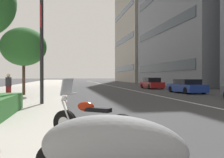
{
  "coord_description": "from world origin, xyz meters",
  "views": [
    {
      "loc": [
        -3.43,
        7.2,
        1.54
      ],
      "look_at": [
        17.38,
        3.51,
        1.33
      ],
      "focal_mm": 41.12,
      "sensor_mm": 36.0,
      "label": 1
    }
  ],
  "objects_px": {
    "motorcycle_far_end_row": "(110,149)",
    "street_lamp_with_banners": "(49,6)",
    "car_following_behind": "(187,87)",
    "car_mid_block_traffic": "(152,84)",
    "pedestrian_on_plaza": "(8,87)",
    "motorcycle_mid_row": "(90,121)",
    "street_tree_far_plaza": "(24,47)"
  },
  "relations": [
    {
      "from": "motorcycle_far_end_row",
      "to": "car_following_behind",
      "type": "bearing_deg",
      "value": -94.73
    },
    {
      "from": "car_mid_block_traffic",
      "to": "street_lamp_with_banners",
      "type": "bearing_deg",
      "value": 146.57
    },
    {
      "from": "motorcycle_mid_row",
      "to": "street_tree_far_plaza",
      "type": "distance_m",
      "value": 14.84
    },
    {
      "from": "motorcycle_far_end_row",
      "to": "pedestrian_on_plaza",
      "type": "relative_size",
      "value": 1.41
    },
    {
      "from": "motorcycle_far_end_row",
      "to": "street_tree_far_plaza",
      "type": "relative_size",
      "value": 0.43
    },
    {
      "from": "car_mid_block_traffic",
      "to": "street_lamp_with_banners",
      "type": "height_order",
      "value": "street_lamp_with_banners"
    },
    {
      "from": "street_lamp_with_banners",
      "to": "motorcycle_mid_row",
      "type": "bearing_deg",
      "value": -168.42
    },
    {
      "from": "motorcycle_mid_row",
      "to": "pedestrian_on_plaza",
      "type": "relative_size",
      "value": 1.22
    },
    {
      "from": "car_following_behind",
      "to": "pedestrian_on_plaza",
      "type": "bearing_deg",
      "value": 109.75
    },
    {
      "from": "motorcycle_far_end_row",
      "to": "street_lamp_with_banners",
      "type": "height_order",
      "value": "street_lamp_with_banners"
    },
    {
      "from": "car_mid_block_traffic",
      "to": "street_tree_far_plaza",
      "type": "relative_size",
      "value": 0.89
    },
    {
      "from": "street_tree_far_plaza",
      "to": "motorcycle_far_end_row",
      "type": "bearing_deg",
      "value": -167.38
    },
    {
      "from": "car_mid_block_traffic",
      "to": "street_lamp_with_banners",
      "type": "distance_m",
      "value": 21.6
    },
    {
      "from": "car_following_behind",
      "to": "street_tree_far_plaza",
      "type": "relative_size",
      "value": 0.9
    },
    {
      "from": "car_mid_block_traffic",
      "to": "street_tree_far_plaza",
      "type": "height_order",
      "value": "street_tree_far_plaza"
    },
    {
      "from": "motorcycle_far_end_row",
      "to": "street_lamp_with_banners",
      "type": "distance_m",
      "value": 11.12
    },
    {
      "from": "street_lamp_with_banners",
      "to": "pedestrian_on_plaza",
      "type": "relative_size",
      "value": 5.39
    },
    {
      "from": "street_lamp_with_banners",
      "to": "street_tree_far_plaza",
      "type": "height_order",
      "value": "street_lamp_with_banners"
    },
    {
      "from": "motorcycle_far_end_row",
      "to": "car_following_behind",
      "type": "xyz_separation_m",
      "value": [
        18.77,
        -10.4,
        0.05
      ]
    },
    {
      "from": "car_mid_block_traffic",
      "to": "pedestrian_on_plaza",
      "type": "xyz_separation_m",
      "value": [
        -14.83,
        14.11,
        0.28
      ]
    },
    {
      "from": "pedestrian_on_plaza",
      "to": "car_mid_block_traffic",
      "type": "bearing_deg",
      "value": 21.14
    },
    {
      "from": "street_tree_far_plaza",
      "to": "pedestrian_on_plaza",
      "type": "distance_m",
      "value": 4.87
    },
    {
      "from": "pedestrian_on_plaza",
      "to": "car_following_behind",
      "type": "bearing_deg",
      "value": -3.06
    },
    {
      "from": "motorcycle_far_end_row",
      "to": "car_mid_block_traffic",
      "type": "distance_m",
      "value": 29.49
    },
    {
      "from": "motorcycle_far_end_row",
      "to": "pedestrian_on_plaza",
      "type": "height_order",
      "value": "pedestrian_on_plaza"
    },
    {
      "from": "street_lamp_with_banners",
      "to": "pedestrian_on_plaza",
      "type": "xyz_separation_m",
      "value": [
        2.85,
        2.55,
        -4.2
      ]
    },
    {
      "from": "pedestrian_on_plaza",
      "to": "motorcycle_far_end_row",
      "type": "bearing_deg",
      "value": -97.93
    },
    {
      "from": "motorcycle_far_end_row",
      "to": "car_following_behind",
      "type": "distance_m",
      "value": 21.46
    },
    {
      "from": "car_mid_block_traffic",
      "to": "street_tree_far_plaza",
      "type": "xyz_separation_m",
      "value": [
        -10.9,
        13.85,
        3.13
      ]
    },
    {
      "from": "motorcycle_far_end_row",
      "to": "car_mid_block_traffic",
      "type": "relative_size",
      "value": 0.48
    },
    {
      "from": "car_mid_block_traffic",
      "to": "motorcycle_mid_row",
      "type": "bearing_deg",
      "value": 157.66
    },
    {
      "from": "street_lamp_with_banners",
      "to": "car_following_behind",
      "type": "bearing_deg",
      "value": -53.63
    }
  ]
}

